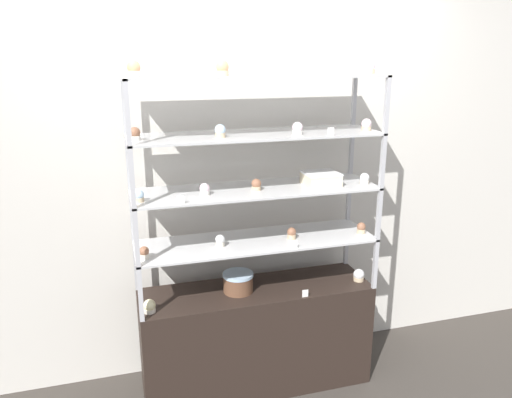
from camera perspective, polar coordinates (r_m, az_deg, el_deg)
ground_plane at (r=3.38m, az=0.00°, el=-20.19°), size 20.00×20.00×0.00m
back_wall at (r=3.14m, az=-1.80°, el=3.18°), size 8.00×0.05×2.60m
display_base at (r=3.20m, az=0.00°, el=-15.46°), size 1.39×0.41×0.66m
display_riser_lower at (r=2.92m, az=0.00°, el=-5.08°), size 1.39×0.41×0.31m
display_riser_middle at (r=2.82m, az=0.00°, el=0.82°), size 1.39×0.41×0.31m
display_riser_upper at (r=2.76m, az=0.00°, el=7.07°), size 1.39×0.41×0.31m
display_riser_top at (r=2.72m, az=0.00°, el=13.54°), size 1.39×0.41×0.31m
layer_cake_centerpiece at (r=2.98m, az=-2.06°, el=-9.48°), size 0.18×0.18×0.12m
sheet_cake_frosted at (r=2.91m, az=7.42°, el=2.33°), size 0.20×0.18×0.07m
cupcake_0 at (r=2.83m, az=-12.08°, el=-11.91°), size 0.07×0.07×0.07m
cupcake_1 at (r=3.19m, az=11.66°, el=-8.55°), size 0.07×0.07×0.07m
price_tag_0 at (r=2.95m, az=5.65°, el=-10.69°), size 0.04×0.00×0.04m
cupcake_2 at (r=2.71m, az=-12.66°, el=-6.01°), size 0.05×0.05×0.07m
cupcake_3 at (r=2.81m, az=-4.12°, el=-4.80°), size 0.05×0.05×0.07m
cupcake_4 at (r=2.93m, az=4.09°, el=-3.94°), size 0.05×0.05×0.07m
cupcake_5 at (r=3.07m, az=11.93°, el=-3.28°), size 0.05×0.05×0.07m
price_tag_1 at (r=2.79m, az=4.41°, el=-5.21°), size 0.04×0.00×0.04m
cupcake_6 at (r=2.62m, az=-13.26°, el=0.33°), size 0.05×0.05×0.07m
cupcake_7 at (r=2.69m, az=-5.89°, el=1.09°), size 0.05×0.05×0.07m
cupcake_8 at (r=2.77m, az=0.03°, el=1.63°), size 0.05×0.05×0.07m
cupcake_9 at (r=2.97m, az=12.29°, el=2.26°), size 0.05×0.05×0.07m
price_tag_2 at (r=2.55m, az=-8.60°, el=-0.09°), size 0.04×0.00×0.04m
cupcake_10 at (r=2.59m, az=-13.69°, el=7.21°), size 0.06×0.06×0.07m
cupcake_11 at (r=2.62m, az=-4.11°, el=7.73°), size 0.06×0.06×0.07m
cupcake_12 at (r=2.72m, az=4.76°, el=8.00°), size 0.06×0.06×0.07m
cupcake_13 at (r=2.92m, az=12.51°, el=8.25°), size 0.06×0.06×0.07m
price_tag_3 at (r=2.71m, az=8.53°, el=7.62°), size 0.04×0.00×0.04m
cupcake_14 at (r=2.58m, az=-13.79°, el=14.22°), size 0.07×0.07×0.08m
cupcake_15 at (r=2.61m, az=-3.86°, el=14.65°), size 0.07×0.07×0.08m
cupcake_16 at (r=2.74m, az=4.63°, el=14.71°), size 0.07×0.07×0.08m
cupcake_17 at (r=2.91m, az=12.80°, el=14.47°), size 0.07×0.07×0.08m
price_tag_4 at (r=2.54m, az=0.83°, el=14.30°), size 0.04×0.00×0.04m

